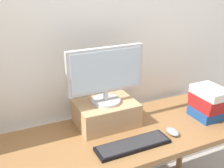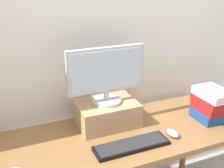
# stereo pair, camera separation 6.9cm
# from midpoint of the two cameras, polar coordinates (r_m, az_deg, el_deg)

# --- Properties ---
(back_wall) EXTENTS (7.00, 0.08, 2.60)m
(back_wall) POSITION_cam_midpoint_polar(r_m,az_deg,el_deg) (1.96, -1.97, 10.35)
(back_wall) COLOR silver
(back_wall) RESTS_ON ground_plane
(desk) EXTENTS (1.58, 0.65, 0.73)m
(desk) POSITION_cam_midpoint_polar(r_m,az_deg,el_deg) (1.86, 3.00, -12.05)
(desk) COLOR olive
(desk) RESTS_ON ground_plane
(riser_box) EXTENTS (0.39, 0.29, 0.16)m
(riser_box) POSITION_cam_midpoint_polar(r_m,az_deg,el_deg) (1.89, -0.07, -5.94)
(riser_box) COLOR tan
(riser_box) RESTS_ON desk
(computer_monitor) EXTENTS (0.51, 0.19, 0.37)m
(computer_monitor) POSITION_cam_midpoint_polar(r_m,az_deg,el_deg) (1.77, -0.05, 2.12)
(computer_monitor) COLOR #B7B7BA
(computer_monitor) RESTS_ON riser_box
(keyboard) EXTENTS (0.45, 0.14, 0.02)m
(keyboard) POSITION_cam_midpoint_polar(r_m,az_deg,el_deg) (1.69, 5.21, -12.33)
(keyboard) COLOR black
(keyboard) RESTS_ON desk
(computer_mouse) EXTENTS (0.06, 0.10, 0.04)m
(computer_mouse) POSITION_cam_midpoint_polar(r_m,az_deg,el_deg) (1.84, 13.30, -9.71)
(computer_mouse) COLOR #99999E
(computer_mouse) RESTS_ON desk
(book_stack) EXTENTS (0.21, 0.25, 0.22)m
(book_stack) POSITION_cam_midpoint_polar(r_m,az_deg,el_deg) (2.06, 20.50, -3.84)
(book_stack) COLOR navy
(book_stack) RESTS_ON desk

